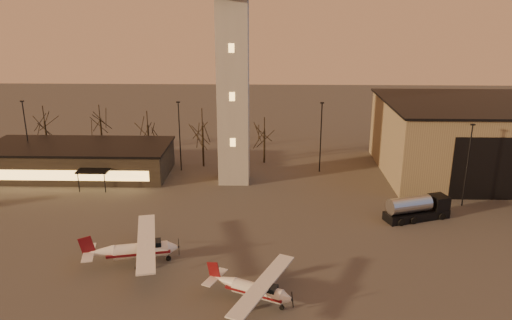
{
  "coord_description": "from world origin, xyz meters",
  "views": [
    {
      "loc": [
        4.67,
        -34.06,
        23.79
      ],
      "look_at": [
        3.41,
        13.0,
        8.5
      ],
      "focal_mm": 35.0,
      "sensor_mm": 36.0,
      "label": 1
    }
  ],
  "objects_px": {
    "cessna_rear": "(143,252)",
    "fuel_truck": "(417,210)",
    "hangar": "(493,138)",
    "terminal": "(79,160)",
    "cessna_front": "(259,293)",
    "control_tower": "(233,60)"
  },
  "relations": [
    {
      "from": "cessna_rear",
      "to": "fuel_truck",
      "type": "relative_size",
      "value": 1.54
    },
    {
      "from": "cessna_front",
      "to": "fuel_truck",
      "type": "xyz_separation_m",
      "value": [
        17.43,
        16.98,
        0.12
      ]
    },
    {
      "from": "hangar",
      "to": "terminal",
      "type": "bearing_deg",
      "value": -178.03
    },
    {
      "from": "cessna_front",
      "to": "cessna_rear",
      "type": "xyz_separation_m",
      "value": [
        -11.06,
        6.28,
        0.16
      ]
    },
    {
      "from": "control_tower",
      "to": "hangar",
      "type": "height_order",
      "value": "control_tower"
    },
    {
      "from": "cessna_rear",
      "to": "cessna_front",
      "type": "bearing_deg",
      "value": -42.55
    },
    {
      "from": "fuel_truck",
      "to": "terminal",
      "type": "bearing_deg",
      "value": 143.33
    },
    {
      "from": "control_tower",
      "to": "cessna_rear",
      "type": "height_order",
      "value": "control_tower"
    },
    {
      "from": "control_tower",
      "to": "fuel_truck",
      "type": "distance_m",
      "value": 28.85
    },
    {
      "from": "hangar",
      "to": "cessna_rear",
      "type": "xyz_separation_m",
      "value": [
        -43.08,
        -26.6,
        -4.03
      ]
    },
    {
      "from": "hangar",
      "to": "fuel_truck",
      "type": "relative_size",
      "value": 3.94
    },
    {
      "from": "terminal",
      "to": "fuel_truck",
      "type": "xyz_separation_m",
      "value": [
        43.4,
        -13.9,
        -1.06
      ]
    },
    {
      "from": "cessna_front",
      "to": "fuel_truck",
      "type": "distance_m",
      "value": 24.33
    },
    {
      "from": "terminal",
      "to": "cessna_rear",
      "type": "distance_m",
      "value": 28.79
    },
    {
      "from": "hangar",
      "to": "fuel_truck",
      "type": "height_order",
      "value": "hangar"
    },
    {
      "from": "fuel_truck",
      "to": "hangar",
      "type": "bearing_deg",
      "value": 28.53
    },
    {
      "from": "hangar",
      "to": "cessna_front",
      "type": "bearing_deg",
      "value": -134.24
    },
    {
      "from": "control_tower",
      "to": "fuel_truck",
      "type": "relative_size",
      "value": 4.2
    },
    {
      "from": "hangar",
      "to": "terminal",
      "type": "distance_m",
      "value": 58.11
    },
    {
      "from": "cessna_front",
      "to": "cessna_rear",
      "type": "relative_size",
      "value": 0.83
    },
    {
      "from": "terminal",
      "to": "cessna_rear",
      "type": "xyz_separation_m",
      "value": [
        14.92,
        -24.6,
        -1.03
      ]
    },
    {
      "from": "hangar",
      "to": "terminal",
      "type": "height_order",
      "value": "hangar"
    }
  ]
}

